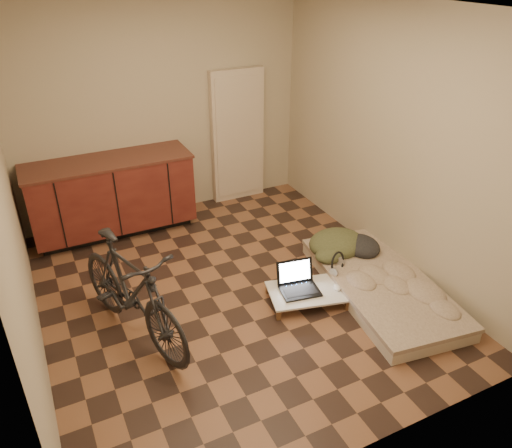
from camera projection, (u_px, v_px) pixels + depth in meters
name	position (u px, v px, depth m)	size (l,w,h in m)	color
room_shell	(229.00, 169.00, 4.28)	(3.50, 4.00, 2.60)	brown
cabinets	(112.00, 196.00, 5.73)	(1.84, 0.62, 0.91)	black
appliance_panel	(237.00, 136.00, 6.39)	(0.70, 0.10, 1.70)	beige
bicycle	(131.00, 287.00, 4.11)	(0.47, 1.60, 1.03)	black
futon	(381.00, 285.00, 4.87)	(1.13, 1.95, 0.16)	#C0B19A
clothing_pile	(344.00, 238.00, 5.25)	(0.65, 0.54, 0.26)	#3D4227
headphones	(338.00, 262.00, 4.93)	(0.26, 0.23, 0.17)	black
lap_desk	(307.00, 292.00, 4.73)	(0.81, 0.63, 0.12)	brown
laptop	(298.00, 284.00, 4.72)	(0.41, 0.38, 0.25)	black
mouse	(337.00, 287.00, 4.74)	(0.06, 0.11, 0.04)	white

